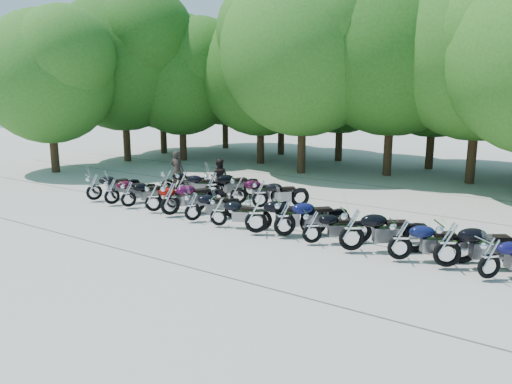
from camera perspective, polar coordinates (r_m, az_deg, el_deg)
The scene contains 34 objects.
ground at distance 16.01m, azimuth -3.00°, elevation -4.79°, with size 90.00×90.00×0.00m, color #9A968B.
tree_0 at distance 35.26m, azimuth -10.80°, elevation 13.22°, with size 7.50×7.50×9.21m.
tree_1 at distance 31.67m, azimuth -8.56°, elevation 12.74°, with size 6.97×6.97×8.55m.
tree_2 at distance 30.01m, azimuth 0.54°, elevation 13.38°, with size 7.31×7.31×8.97m.
tree_3 at distance 26.79m, azimuth 5.44°, elevation 15.64°, with size 8.70×8.70×10.67m.
tree_4 at distance 26.85m, azimuth 15.48°, elevation 15.94°, with size 9.13×9.13×11.20m.
tree_5 at distance 25.93m, azimuth 24.42°, elevation 15.33°, with size 9.04×9.04×11.10m.
tree_9 at distance 37.52m, azimuth -3.62°, elevation 13.42°, with size 7.59×7.59×9.32m.
tree_10 at distance 34.07m, azimuth 2.96°, elevation 13.80°, with size 7.78×7.78×9.55m.
tree_11 at distance 31.48m, azimuth 9.73°, elevation 13.49°, with size 7.56×7.56×9.28m.
tree_12 at distance 29.67m, azimuth 19.89°, elevation 13.50°, with size 7.88×7.88×9.67m.
tree_16 at distance 29.01m, azimuth -22.68°, elevation 12.02°, with size 6.97×6.97×8.55m.
tree_17 at distance 32.00m, azimuth -15.01°, elevation 14.21°, with size 8.31×8.31×10.20m.
motorcycle_0 at distance 21.26m, azimuth -18.04°, elevation 0.63°, with size 0.69×2.25×1.27m, color black, non-canonical shape.
motorcycle_1 at distance 20.34m, azimuth -16.17°, elevation 0.15°, with size 0.65×2.14×1.21m, color #3F0819, non-canonical shape.
motorcycle_2 at distance 19.72m, azimuth -14.39°, elevation -0.15°, with size 0.64×2.09×1.18m, color black, non-canonical shape.
motorcycle_3 at distance 18.79m, azimuth -11.67°, elevation -0.55°, with size 0.66×2.17×1.22m, color #8A0905, non-canonical shape.
motorcycle_4 at distance 18.10m, azimuth -9.80°, elevation -0.65°, with size 0.76×2.49×1.41m, color #3C0828, non-canonical shape.
motorcycle_5 at distance 17.30m, azimuth -7.25°, elevation -1.56°, with size 0.63×2.08×1.18m, color black, non-canonical shape.
motorcycle_6 at distance 16.59m, azimuth -4.31°, elevation -2.13°, with size 0.62×2.04×1.16m, color black, non-canonical shape.
motorcycle_7 at distance 15.66m, azimuth 0.02°, elevation -2.46°, with size 0.76×2.51×1.42m, color black, non-canonical shape.
motorcycle_8 at distance 15.40m, azimuth 3.31°, elevation -2.79°, with size 0.75×2.46×1.39m, color #0D113D, non-canonical shape.
motorcycle_9 at distance 14.83m, azimuth 6.45°, elevation -3.88°, with size 0.63×2.07×1.17m, color black, non-canonical shape.
motorcycle_10 at distance 14.26m, azimuth 10.93°, elevation -4.11°, with size 0.77×2.55×1.44m, color black, non-canonical shape.
motorcycle_11 at distance 13.87m, azimuth 16.18°, elevation -5.14°, with size 0.70×2.31×1.31m, color #0D123A, non-canonical shape.
motorcycle_12 at distance 13.67m, azimuth 21.09°, elevation -5.48°, with size 0.76×2.51×1.42m, color black, non-canonical shape.
motorcycle_13 at distance 13.33m, azimuth 25.17°, elevation -6.74°, with size 0.66×2.15×1.22m, color #0F0E3F, non-canonical shape.
motorcycle_14 at distance 21.93m, azimuth -10.06°, elevation 1.27°, with size 0.64×2.11×1.19m, color black, non-canonical shape.
motorcycle_15 at distance 21.20m, azimuth -8.37°, elevation 1.00°, with size 0.66×2.17×1.23m, color black, non-canonical shape.
motorcycle_16 at distance 20.28m, azimuth -5.06°, elevation 0.80°, with size 0.74×2.43×1.37m, color black, non-canonical shape.
motorcycle_17 at distance 19.55m, azimuth -2.03°, elevation 0.31°, with size 0.70×2.31×1.30m, color #33061E, non-canonical shape.
motorcycle_18 at distance 18.99m, azimuth 0.48°, elevation -0.11°, with size 0.68×2.22×1.26m, color black, non-canonical shape.
rider_0 at distance 22.78m, azimuth -8.99°, elevation 2.46°, with size 0.65×0.43×1.78m, color black.
rider_1 at distance 21.28m, azimuth -4.23°, elevation 1.68°, with size 0.79×0.61×1.62m, color black.
Camera 1 is at (9.20, -12.25, 4.66)m, focal length 35.00 mm.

